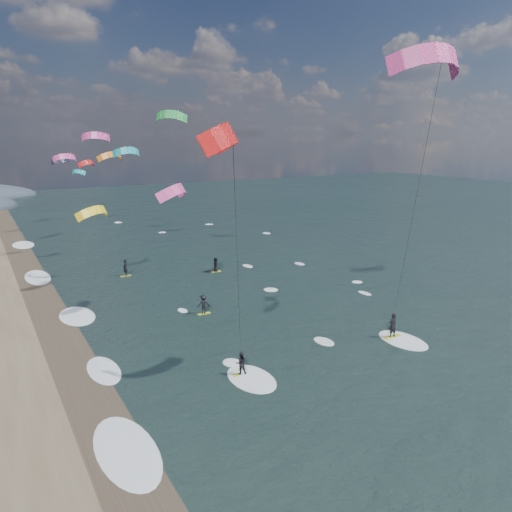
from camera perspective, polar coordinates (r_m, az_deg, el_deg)
ground at (r=26.84m, az=15.73°, el=-19.96°), size 260.00×260.00×0.00m
wet_sand_strip at (r=29.48m, az=-17.62°, el=-16.78°), size 3.00×240.00×0.00m
kitesurfer_near_a at (r=30.18m, az=19.54°, el=14.20°), size 7.87×8.43×19.61m
kitesurfer_near_b at (r=24.44m, az=-1.92°, el=2.16°), size 6.59×9.03×15.65m
far_kitesurfers at (r=48.20m, az=-7.82°, el=-3.03°), size 10.14×15.42×1.79m
bg_kite_field at (r=70.59m, az=-17.37°, el=10.41°), size 11.81×71.79×10.02m
shoreline_surf at (r=33.81m, az=-17.40°, el=-12.63°), size 2.40×79.40×0.11m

